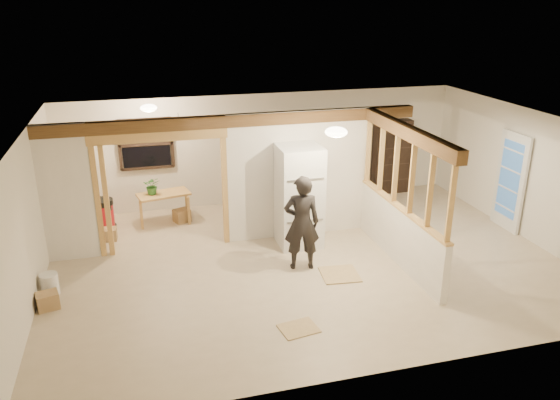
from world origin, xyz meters
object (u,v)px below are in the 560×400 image
object	(u,v)px
work_table	(165,208)
bookshelf	(391,157)
refrigerator	(299,196)
shop_vac	(103,214)
woman	(302,223)

from	to	relation	value
work_table	bookshelf	bearing A→B (deg)	-6.00
refrigerator	work_table	xyz separation A→B (m)	(-2.43, 1.71, -0.64)
shop_vac	refrigerator	bearing A→B (deg)	-25.31
work_table	woman	bearing A→B (deg)	-62.81
work_table	bookshelf	xyz separation A→B (m)	(5.43, 0.57, 0.56)
woman	work_table	bearing A→B (deg)	-40.90
refrigerator	bookshelf	xyz separation A→B (m)	(3.00, 2.28, -0.08)
work_table	bookshelf	size ratio (longest dim) A/B	0.59
refrigerator	shop_vac	world-z (taller)	refrigerator
refrigerator	woman	xyz separation A→B (m)	(-0.24, -0.97, -0.12)
work_table	bookshelf	world-z (taller)	bookshelf
shop_vac	bookshelf	bearing A→B (deg)	4.69
woman	work_table	distance (m)	3.49
shop_vac	work_table	bearing A→B (deg)	-1.06
work_table	shop_vac	size ratio (longest dim) A/B	1.65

